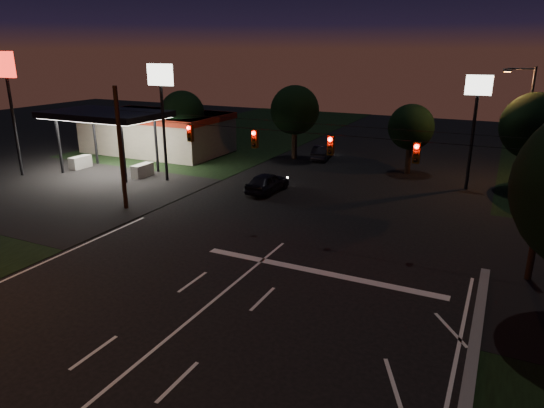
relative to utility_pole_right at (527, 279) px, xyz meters
The scene contains 17 objects.
ground 19.21m from the utility_pole_right, 128.66° to the right, with size 140.00×140.00×0.00m, color black.
cross_street_left 32.02m from the utility_pole_right, behind, with size 20.00×16.00×0.02m, color black.
stop_bar 9.66m from the utility_pole_right, 158.75° to the right, with size 12.00×0.50×0.01m, color silver.
utility_pole_right is the anchor object (origin of this frame).
utility_pole_left 24.00m from the utility_pole_right, behind, with size 0.28×0.28×8.00m, color black.
signal_span 13.20m from the utility_pole_right, behind, with size 24.00×0.40×1.56m.
gas_station 37.27m from the utility_pole_right, 155.56° to the left, with size 14.20×16.10×5.25m.
pole_sign_left_near 27.82m from the utility_pole_right, 164.93° to the left, with size 2.20×0.30×9.10m.
pole_sign_left_far 38.87m from the utility_pole_right, behind, with size 2.00×0.30×10.00m.
pole_sign_right 16.73m from the utility_pole_right, 104.93° to the left, with size 1.80×0.30×8.40m.
street_light_right_far 17.81m from the utility_pole_right, 92.57° to the left, with size 2.20×0.35×9.00m.
tree_far_a 33.84m from the utility_pole_right, 153.24° to the left, with size 4.20×4.20×6.42m.
tree_far_b 28.04m from the utility_pole_right, 136.25° to the left, with size 4.60×4.60×6.98m.
tree_far_c 20.58m from the utility_pole_right, 116.39° to the left, with size 3.80×3.80×5.86m.
tree_far_d 16.84m from the utility_pole_right, 89.92° to the left, with size 4.80×4.80×7.30m.
car_oncoming_a 18.86m from the utility_pole_right, 156.17° to the left, with size 1.75×4.35×1.48m, color black.
car_oncoming_b 26.68m from the utility_pole_right, 131.14° to the left, with size 1.41×4.05×1.33m, color black.
Camera 1 is at (10.21, -8.41, 10.16)m, focal length 32.00 mm.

